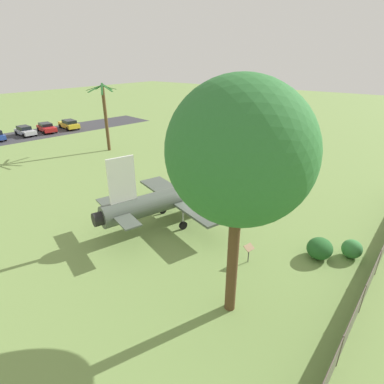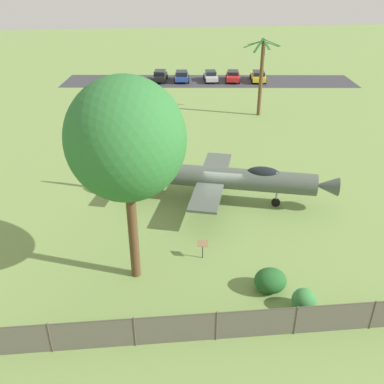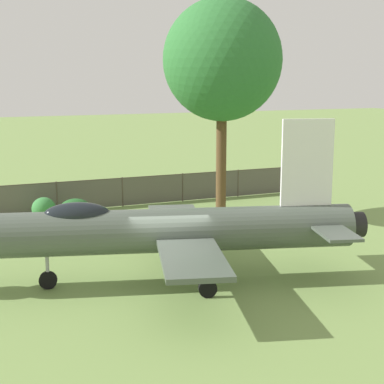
% 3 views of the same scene
% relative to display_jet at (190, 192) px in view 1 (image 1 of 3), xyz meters
% --- Properties ---
extents(ground_plane, '(200.00, 200.00, 0.00)m').
position_rel_display_jet_xyz_m(ground_plane, '(0.32, -0.10, -1.94)').
color(ground_plane, '#75934C').
extents(parking_strip, '(43.22, 13.81, 0.00)m').
position_rel_display_jet_xyz_m(parking_strip, '(-4.98, -36.20, -1.94)').
color(parking_strip, '#38383D').
rests_on(parking_strip, ground_plane).
extents(display_jet, '(14.56, 9.35, 5.61)m').
position_rel_display_jet_xyz_m(display_jet, '(0.00, 0.00, 0.00)').
color(display_jet, '#4C564C').
rests_on(display_jet, ground_plane).
extents(shade_tree, '(5.64, 5.95, 10.79)m').
position_rel_display_jet_xyz_m(shade_tree, '(6.44, 7.33, 5.89)').
color(shade_tree, brown).
rests_on(shade_tree, ground_plane).
extents(palm_tree, '(4.35, 3.86, 8.35)m').
position_rel_display_jet_xyz_m(palm_tree, '(-7.85, -19.41, 2.56)').
color(palm_tree, brown).
rests_on(palm_tree, ground_plane).
extents(perimeter_fence, '(28.87, 1.22, 1.65)m').
position_rel_display_jet_xyz_m(perimeter_fence, '(-0.64, 12.58, -1.06)').
color(perimeter_fence, '#4C4238').
rests_on(perimeter_fence, ground_plane).
extents(shrub_near_fence, '(1.67, 1.50, 1.26)m').
position_rel_display_jet_xyz_m(shrub_near_fence, '(-0.40, 9.55, -1.31)').
color(shrub_near_fence, '#235B26').
rests_on(shrub_near_fence, ground_plane).
extents(shrub_by_tree, '(1.19, 1.19, 1.14)m').
position_rel_display_jet_xyz_m(shrub_by_tree, '(-1.62, 11.10, -1.37)').
color(shrub_by_tree, '#387F3D').
rests_on(shrub_by_tree, ground_plane).
extents(info_plaque, '(0.68, 0.53, 1.14)m').
position_rel_display_jet_xyz_m(info_plaque, '(2.62, 6.34, -1.09)').
color(info_plaque, '#333333').
rests_on(info_plaque, ground_plane).
extents(parked_car_yellow, '(2.76, 4.98, 1.51)m').
position_rel_display_jet_xyz_m(parked_car_yellow, '(-12.15, -35.10, -1.15)').
color(parked_car_yellow, gold).
rests_on(parked_car_yellow, ground_plane).
extents(parked_car_red, '(2.77, 4.70, 1.42)m').
position_rel_display_jet_xyz_m(parked_car_red, '(-8.51, -35.78, -1.19)').
color(parked_car_red, red).
rests_on(parked_car_red, ground_plane).
extents(parked_car_silver, '(2.23, 4.28, 1.42)m').
position_rel_display_jet_xyz_m(parked_car_silver, '(-5.29, -36.25, -1.20)').
color(parked_car_silver, '#B2B5BA').
rests_on(parked_car_silver, ground_plane).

